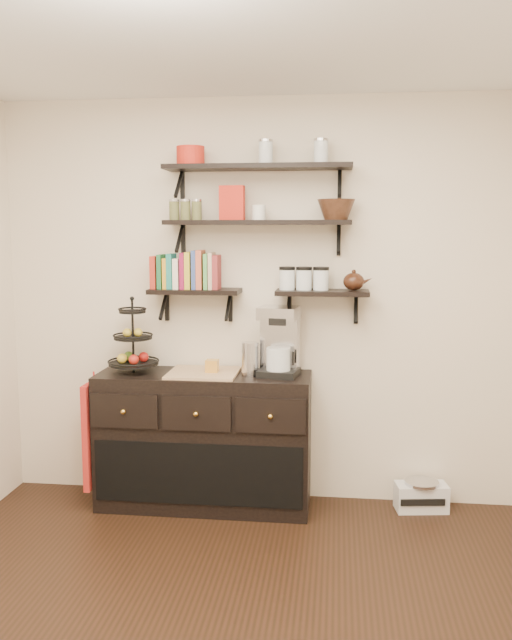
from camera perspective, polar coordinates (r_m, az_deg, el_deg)
The scene contains 20 objects.
ceiling at distance 2.93m, azimuth -3.89°, elevation 24.58°, with size 3.50×3.50×0.02m, color white.
back_wall at distance 4.57m, azimuth 0.35°, elevation 1.48°, with size 3.50×0.02×2.70m, color beige.
shelf_top at distance 4.42m, azimuth 0.16°, elevation 12.71°, with size 1.20×0.27×0.23m.
shelf_mid at distance 4.41m, azimuth 0.16°, elevation 8.17°, with size 1.20×0.27×0.23m.
shelf_low_left at distance 4.51m, azimuth -5.14°, elevation 2.36°, with size 0.60×0.25×0.23m.
shelf_low_right at distance 4.41m, azimuth 5.61°, elevation 2.23°, with size 0.60×0.25×0.23m.
cookbooks at distance 4.51m, azimuth -5.82°, elevation 4.10°, with size 0.43×0.15×0.26m.
glass_canisters at distance 4.41m, azimuth 4.06°, elevation 3.38°, with size 0.32×0.10×0.13m.
sideboard at distance 4.58m, azimuth -4.39°, elevation -10.03°, with size 1.40×0.50×0.92m.
fruit_stand at distance 4.55m, azimuth -10.26°, elevation -2.29°, with size 0.33×0.33×0.48m.
candle at distance 4.44m, azimuth -3.72°, elevation -3.87°, with size 0.08×0.08×0.08m, color #B97E2A.
coffee_maker at distance 4.38m, azimuth 1.97°, elevation -1.90°, with size 0.28×0.27×0.45m.
thermal_carafe at distance 4.37m, azimuth -0.50°, elevation -3.32°, with size 0.11×0.11×0.22m, color silver.
apron at distance 4.67m, azimuth -13.58°, elevation -9.28°, with size 0.04×0.30×0.70m, color #AD2B12.
radio at distance 4.73m, azimuth 13.74°, elevation -14.19°, with size 0.35×0.25×0.20m.
recipe_box at distance 4.43m, azimuth -2.03°, elevation 9.83°, with size 0.16×0.06×0.22m, color red.
walnut_bowl at distance 4.38m, azimuth 6.76°, elevation 9.21°, with size 0.24×0.24×0.13m, color black, non-canonical shape.
ramekins at distance 4.40m, azimuth 0.23°, elevation 9.04°, with size 0.09×0.09×0.10m, color white.
teapot at distance 4.40m, azimuth 8.23°, elevation 3.36°, with size 0.18×0.14×0.14m, color black, non-canonical shape.
red_pot at distance 4.50m, azimuth -5.54°, elevation 13.60°, with size 0.18×0.18×0.12m, color red.
Camera 1 is at (0.51, -2.76, 1.85)m, focal length 38.00 mm.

